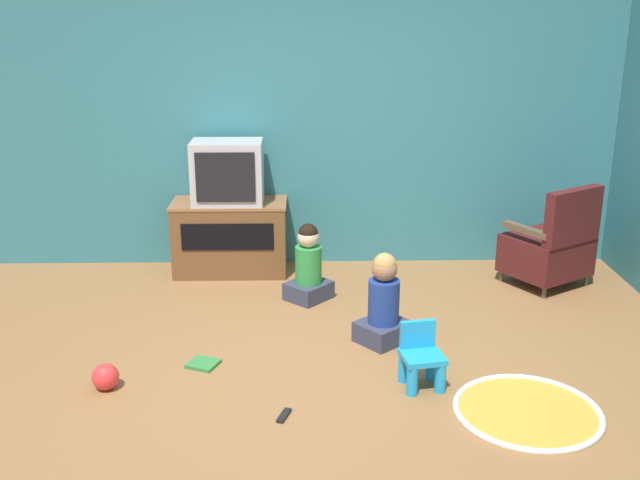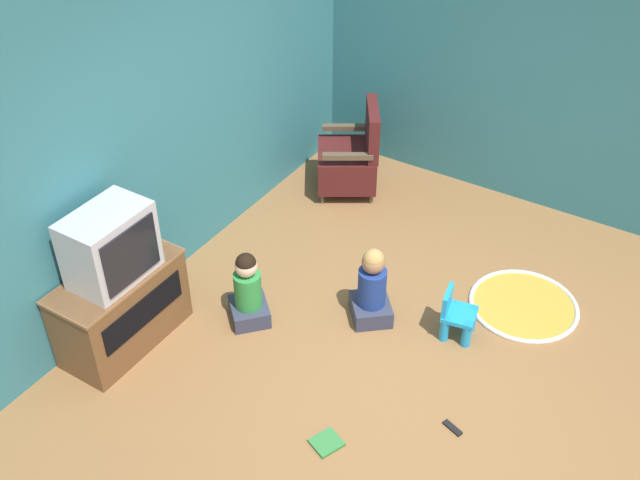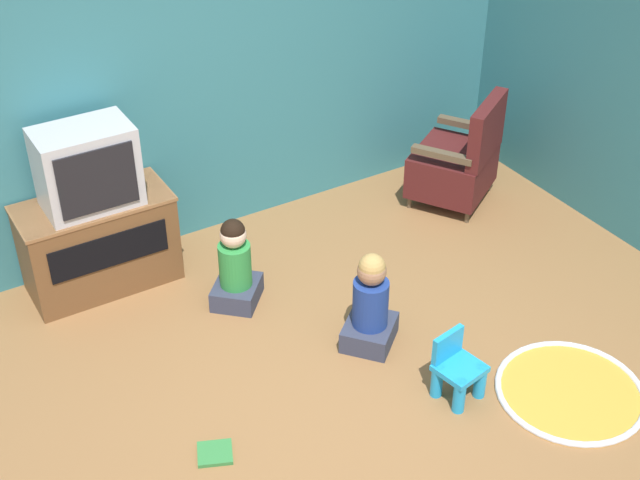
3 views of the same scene
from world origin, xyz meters
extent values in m
plane|color=olive|center=(0.00, 0.00, 0.00)|extent=(30.00, 30.00, 0.00)
cube|color=teal|center=(-0.09, 2.21, 1.35)|extent=(5.82, 0.12, 2.69)
cube|color=brown|center=(-0.78, 1.89, 0.33)|extent=(0.99, 0.48, 0.65)
cube|color=#90603A|center=(-0.78, 1.89, 0.64)|extent=(1.01, 0.48, 0.02)
cube|color=black|center=(-0.78, 1.65, 0.41)|extent=(0.79, 0.01, 0.24)
cube|color=#B7B7BC|center=(-0.78, 1.87, 0.93)|extent=(0.61, 0.39, 0.55)
cube|color=black|center=(-0.78, 1.67, 0.93)|extent=(0.50, 0.02, 0.43)
cylinder|color=brown|center=(2.06, 1.88, 0.05)|extent=(0.04, 0.04, 0.10)
cylinder|color=brown|center=(1.61, 1.60, 0.05)|extent=(0.04, 0.04, 0.10)
cylinder|color=brown|center=(2.31, 1.48, 0.05)|extent=(0.04, 0.04, 0.10)
cylinder|color=brown|center=(1.86, 1.19, 0.05)|extent=(0.04, 0.04, 0.10)
cube|color=#4C1919|center=(1.96, 1.54, 0.27)|extent=(0.83, 0.81, 0.33)
cube|color=#4C1919|center=(2.09, 1.33, 0.66)|extent=(0.56, 0.40, 0.46)
cube|color=brown|center=(2.19, 1.68, 0.53)|extent=(0.31, 0.44, 0.05)
cube|color=brown|center=(1.72, 1.39, 0.53)|extent=(0.31, 0.44, 0.05)
cylinder|color=#1E99DB|center=(0.55, -0.35, 0.11)|extent=(0.07, 0.07, 0.23)
cylinder|color=#1E99DB|center=(0.73, -0.32, 0.11)|extent=(0.07, 0.07, 0.23)
cylinder|color=#1E99DB|center=(0.52, -0.18, 0.11)|extent=(0.07, 0.07, 0.23)
cylinder|color=#1E99DB|center=(0.70, -0.15, 0.11)|extent=(0.07, 0.07, 0.23)
cube|color=#1E99DB|center=(0.62, -0.25, 0.21)|extent=(0.30, 0.29, 0.04)
cube|color=#1E99DB|center=(0.60, -0.15, 0.32)|extent=(0.23, 0.08, 0.18)
cylinder|color=gold|center=(1.21, -0.58, 0.01)|extent=(0.89, 0.89, 0.01)
torus|color=silver|center=(1.21, -0.58, 0.01)|extent=(0.89, 0.89, 0.04)
cube|color=#33384C|center=(-0.09, 1.23, 0.07)|extent=(0.43, 0.44, 0.14)
cylinder|color=#2D8C3F|center=(-0.09, 1.23, 0.30)|extent=(0.22, 0.22, 0.31)
sphere|color=beige|center=(-0.09, 1.23, 0.54)|extent=(0.17, 0.17, 0.17)
sphere|color=black|center=(-0.09, 1.23, 0.57)|extent=(0.16, 0.16, 0.16)
cube|color=#33384C|center=(0.44, 0.42, 0.07)|extent=(0.45, 0.45, 0.15)
cylinder|color=navy|center=(0.44, 0.42, 0.31)|extent=(0.22, 0.22, 0.32)
sphere|color=#9E7051|center=(0.44, 0.42, 0.56)|extent=(0.18, 0.18, 0.18)
sphere|color=tan|center=(0.44, 0.42, 0.59)|extent=(0.17, 0.17, 0.17)
sphere|color=red|center=(-1.38, -0.24, 0.09)|extent=(0.17, 0.17, 0.17)
cube|color=#337F3D|center=(-0.81, 0.06, 0.01)|extent=(0.24, 0.24, 0.02)
cube|color=black|center=(-0.25, -0.60, 0.01)|extent=(0.09, 0.16, 0.02)
camera|label=1|loc=(-0.12, -4.50, 2.37)|focal=42.00mm
camera|label=2|loc=(-3.51, -1.57, 4.13)|focal=42.00mm
camera|label=3|loc=(-2.05, -3.13, 3.73)|focal=50.00mm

